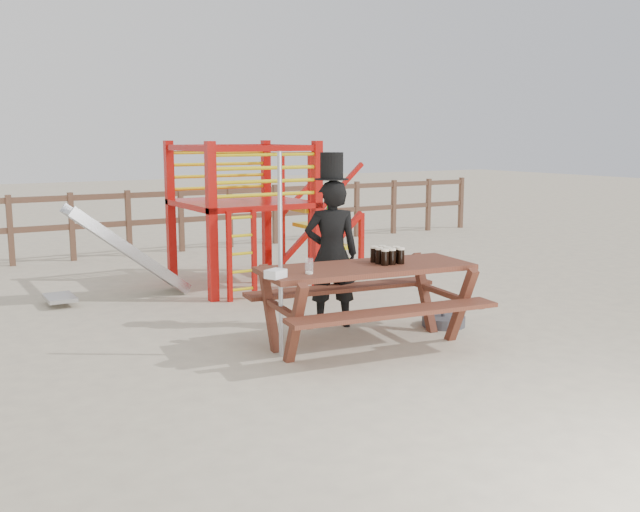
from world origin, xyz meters
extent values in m
plane|color=beige|center=(0.00, 0.00, 0.00)|extent=(60.00, 60.00, 0.00)
cube|color=brown|center=(0.00, 7.00, 1.10)|extent=(15.00, 0.06, 0.10)
cube|color=brown|center=(0.00, 7.00, 0.60)|extent=(15.00, 0.06, 0.10)
cube|color=brown|center=(-2.50, 7.00, 0.60)|extent=(0.09, 0.09, 1.20)
cube|color=brown|center=(-1.50, 7.00, 0.60)|extent=(0.09, 0.09, 1.20)
cube|color=brown|center=(-0.50, 7.00, 0.60)|extent=(0.09, 0.09, 1.20)
cube|color=brown|center=(0.50, 7.00, 0.60)|extent=(0.09, 0.09, 1.20)
cube|color=brown|center=(1.50, 7.00, 0.60)|extent=(0.09, 0.09, 1.20)
cube|color=brown|center=(2.50, 7.00, 0.60)|extent=(0.09, 0.09, 1.20)
cube|color=brown|center=(3.50, 7.00, 0.60)|extent=(0.09, 0.09, 1.20)
cube|color=brown|center=(4.50, 7.00, 0.60)|extent=(0.09, 0.09, 1.20)
cube|color=brown|center=(5.50, 7.00, 0.60)|extent=(0.09, 0.09, 1.20)
cube|color=brown|center=(6.50, 7.00, 0.60)|extent=(0.09, 0.09, 1.20)
cube|color=brown|center=(7.50, 7.00, 0.60)|extent=(0.09, 0.09, 1.20)
cube|color=#B2100B|center=(-0.60, 2.80, 1.05)|extent=(0.12, 0.12, 2.10)
cube|color=#B2100B|center=(1.00, 2.80, 1.05)|extent=(0.12, 0.12, 2.10)
cube|color=#B2100B|center=(-0.60, 4.40, 1.05)|extent=(0.12, 0.12, 2.10)
cube|color=#B2100B|center=(1.00, 4.40, 1.05)|extent=(0.12, 0.12, 2.10)
cube|color=#B2100B|center=(0.20, 3.60, 1.20)|extent=(1.72, 1.72, 0.08)
cube|color=#B2100B|center=(0.20, 2.80, 2.00)|extent=(1.60, 0.08, 0.08)
cube|color=#B2100B|center=(0.20, 4.40, 2.00)|extent=(1.60, 0.08, 0.08)
cube|color=#B2100B|center=(-0.60, 3.60, 2.00)|extent=(0.08, 1.60, 0.08)
cube|color=#B2100B|center=(1.00, 3.60, 2.00)|extent=(0.08, 1.60, 0.08)
cylinder|color=yellow|center=(0.20, 2.80, 1.38)|extent=(1.50, 0.05, 0.05)
cylinder|color=yellow|center=(0.20, 4.40, 1.38)|extent=(1.50, 0.05, 0.05)
cylinder|color=yellow|center=(0.20, 2.80, 1.56)|extent=(1.50, 0.05, 0.05)
cylinder|color=yellow|center=(0.20, 4.40, 1.56)|extent=(1.50, 0.05, 0.05)
cylinder|color=yellow|center=(0.20, 2.80, 1.74)|extent=(1.50, 0.05, 0.05)
cylinder|color=yellow|center=(0.20, 4.40, 1.74)|extent=(1.50, 0.05, 0.05)
cylinder|color=yellow|center=(0.20, 2.80, 1.92)|extent=(1.50, 0.05, 0.05)
cylinder|color=yellow|center=(0.20, 4.40, 1.92)|extent=(1.50, 0.05, 0.05)
cube|color=#B2100B|center=(-0.43, 2.65, 0.60)|extent=(0.06, 0.06, 1.20)
cube|color=#B2100B|center=(-0.07, 2.65, 0.60)|extent=(0.06, 0.06, 1.20)
cylinder|color=yellow|center=(-0.25, 2.65, 0.15)|extent=(0.36, 0.04, 0.04)
cylinder|color=yellow|center=(-0.25, 2.65, 0.39)|extent=(0.36, 0.04, 0.04)
cylinder|color=yellow|center=(-0.25, 2.65, 0.63)|extent=(0.36, 0.04, 0.04)
cylinder|color=yellow|center=(-0.25, 2.65, 0.87)|extent=(0.36, 0.04, 0.04)
cylinder|color=yellow|center=(-0.25, 2.65, 1.11)|extent=(0.36, 0.04, 0.04)
cube|color=yellow|center=(1.15, 3.60, 1.08)|extent=(0.30, 0.90, 0.06)
cube|color=yellow|center=(1.43, 3.60, 0.78)|extent=(0.30, 0.90, 0.06)
cube|color=yellow|center=(1.71, 3.60, 0.48)|extent=(0.30, 0.90, 0.06)
cube|color=yellow|center=(1.99, 3.60, 0.18)|extent=(0.30, 0.90, 0.06)
cube|color=#B2100B|center=(1.55, 3.15, 0.60)|extent=(0.95, 0.08, 0.86)
cube|color=#B2100B|center=(1.55, 4.05, 0.60)|extent=(0.95, 0.08, 0.86)
cube|color=#B8BABF|center=(-1.50, 3.60, 0.62)|extent=(1.53, 0.55, 1.21)
cube|color=#B8BABF|center=(-1.50, 3.33, 0.66)|extent=(1.58, 0.04, 1.28)
cube|color=#B8BABF|center=(-1.50, 3.87, 0.66)|extent=(1.58, 0.04, 1.28)
cube|color=#B8BABF|center=(-2.40, 3.60, 0.10)|extent=(0.35, 0.55, 0.05)
cube|color=brown|center=(-0.03, 0.08, 0.82)|extent=(2.28, 1.09, 0.05)
cube|color=brown|center=(-0.11, -0.52, 0.49)|extent=(2.21, 0.58, 0.04)
cube|color=brown|center=(0.04, 0.67, 0.49)|extent=(2.21, 0.58, 0.04)
cube|color=brown|center=(-0.96, 0.19, 0.39)|extent=(0.25, 1.31, 0.79)
cube|color=brown|center=(0.89, -0.04, 0.39)|extent=(0.25, 1.31, 0.79)
imported|color=black|center=(0.07, 0.92, 0.84)|extent=(0.72, 0.61, 1.68)
cube|color=#0D991B|center=(0.13, 1.05, 1.04)|extent=(0.07, 0.04, 0.39)
cylinder|color=black|center=(0.07, 0.92, 1.69)|extent=(0.38, 0.38, 0.01)
cylinder|color=black|center=(0.07, 0.92, 1.84)|extent=(0.26, 0.26, 0.29)
cube|color=white|center=(0.13, 1.04, 1.94)|extent=(0.12, 0.06, 0.03)
cylinder|color=#B2B2B7|center=(-0.95, 0.21, 1.01)|extent=(0.04, 0.04, 2.02)
cylinder|color=#3D3D42|center=(1.19, 0.26, 0.06)|extent=(0.50, 0.50, 0.11)
cylinder|color=#3D3D42|center=(1.19, 0.26, 0.16)|extent=(0.06, 0.06, 0.10)
cube|color=white|center=(-1.13, -0.02, 0.89)|extent=(0.22, 0.20, 0.08)
cylinder|color=black|center=(0.13, -0.02, 0.92)|extent=(0.08, 0.08, 0.15)
cylinder|color=#FFF0D0|center=(0.13, -0.02, 1.01)|extent=(0.08, 0.08, 0.02)
cylinder|color=black|center=(0.22, -0.02, 0.92)|extent=(0.08, 0.08, 0.15)
cylinder|color=#FFF0D0|center=(0.22, -0.02, 1.01)|extent=(0.08, 0.08, 0.02)
cylinder|color=black|center=(0.33, -0.02, 0.92)|extent=(0.08, 0.08, 0.15)
cylinder|color=#FFF0D0|center=(0.33, -0.02, 1.01)|extent=(0.08, 0.08, 0.02)
cylinder|color=black|center=(0.14, 0.10, 0.92)|extent=(0.08, 0.08, 0.15)
cylinder|color=#FFF0D0|center=(0.14, 0.10, 1.01)|extent=(0.08, 0.08, 0.02)
cylinder|color=black|center=(0.24, 0.08, 0.92)|extent=(0.08, 0.08, 0.15)
cylinder|color=#FFF0D0|center=(0.24, 0.08, 1.01)|extent=(0.08, 0.08, 0.02)
cylinder|color=black|center=(0.34, 0.06, 0.92)|extent=(0.08, 0.08, 0.15)
cylinder|color=#FFF0D0|center=(0.34, 0.06, 1.01)|extent=(0.08, 0.08, 0.02)
cylinder|color=black|center=(0.15, 0.20, 0.92)|extent=(0.08, 0.08, 0.15)
cylinder|color=#FFF0D0|center=(0.15, 0.20, 1.01)|extent=(0.08, 0.08, 0.02)
cylinder|color=black|center=(0.25, 0.19, 0.92)|extent=(0.08, 0.08, 0.15)
cylinder|color=#FFF0D0|center=(0.25, 0.19, 1.01)|extent=(0.08, 0.08, 0.02)
cylinder|color=silver|center=(-0.76, -0.01, 0.92)|extent=(0.08, 0.08, 0.15)
cylinder|color=#FFF0D0|center=(-0.76, -0.01, 0.86)|extent=(0.07, 0.07, 0.02)
camera|label=1|loc=(-4.14, -5.84, 2.15)|focal=40.00mm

